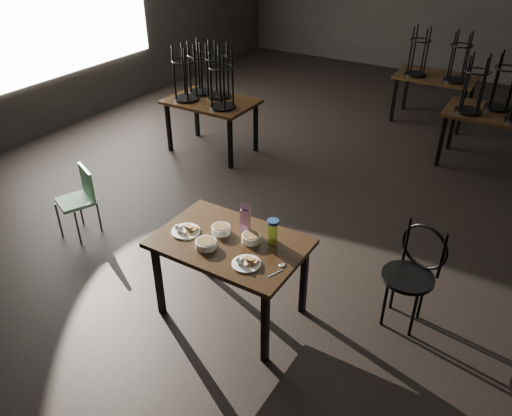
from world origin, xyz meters
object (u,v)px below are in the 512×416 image
Objects in this scene: juice_carton at (245,218)px; bentwood_chair at (414,268)px; main_table at (230,249)px; school_chair at (80,196)px; water_bottle at (273,231)px.

juice_carton is 0.29× the size of bentwood_chair.
main_table reaches higher than school_chair.
school_chair is (-3.34, -0.50, -0.08)m from bentwood_chair.
main_table is 5.86× the size of water_bottle.
juice_carton reaches higher than main_table.
school_chair is (-2.34, 0.05, -0.41)m from water_bottle.
juice_carton is (0.03, 0.19, 0.20)m from main_table.
juice_carton is at bearing 23.04° from school_chair.
bentwood_chair is at bearing 28.74° from main_table.
main_table is 0.28m from juice_carton.
bentwood_chair is (1.28, 0.52, -0.34)m from juice_carton.
bentwood_chair is 3.38m from school_chair.
bentwood_chair reaches higher than main_table.
juice_carton is at bearing 82.07° from main_table.
main_table is at bearing 17.68° from school_chair.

